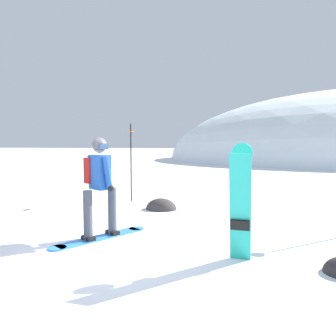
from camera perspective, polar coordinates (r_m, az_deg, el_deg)
The scene contains 5 objects.
ground_plane at distance 4.77m, azimuth -11.82°, elevation -15.31°, with size 300.00×300.00×0.00m, color white.
snowboarder_main at distance 5.42m, azimuth -12.48°, elevation -2.99°, with size 1.00×1.66×1.71m.
spare_snowboard at distance 4.30m, azimuth 13.11°, elevation -6.14°, with size 0.28×0.39×1.62m.
piste_marker_near at distance 8.86m, azimuth -6.78°, elevation 2.06°, with size 0.20×0.20×2.23m.
rock_dark at distance 7.81m, azimuth -1.25°, elevation -7.54°, with size 0.77×0.66×0.54m.
Camera 1 is at (2.21, -3.92, 1.59)m, focal length 33.36 mm.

